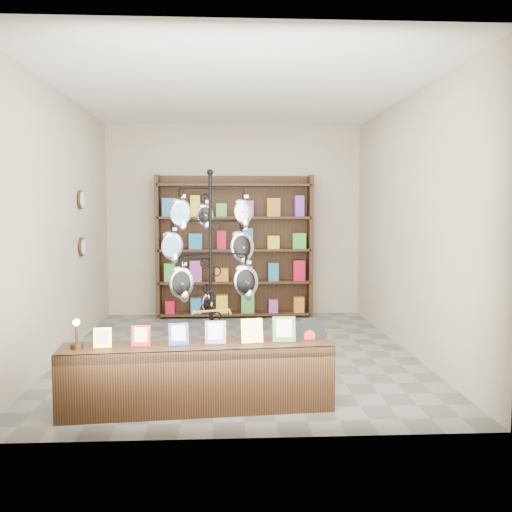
{
  "coord_description": "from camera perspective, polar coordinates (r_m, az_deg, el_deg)",
  "views": [
    {
      "loc": [
        -0.15,
        -6.56,
        1.68
      ],
      "look_at": [
        0.16,
        -1.0,
        1.22
      ],
      "focal_mm": 40.0,
      "sensor_mm": 36.0,
      "label": 1
    }
  ],
  "objects": [
    {
      "name": "ground",
      "position": [
        6.78,
        -1.8,
        -9.65
      ],
      "size": [
        5.0,
        5.0,
        0.0
      ],
      "primitive_type": "plane",
      "color": "slate",
      "rests_on": "ground"
    },
    {
      "name": "room_envelope",
      "position": [
        6.57,
        -1.84,
        6.19
      ],
      "size": [
        5.0,
        5.0,
        5.0
      ],
      "color": "#B8AF95",
      "rests_on": "ground"
    },
    {
      "name": "display_tree",
      "position": [
        6.04,
        -4.57,
        0.25
      ],
      "size": [
        1.08,
        1.05,
        2.1
      ],
      "rotation": [
        0.0,
        0.0,
        0.22
      ],
      "color": "black",
      "rests_on": "ground"
    },
    {
      "name": "front_shelf",
      "position": [
        4.91,
        -5.86,
        -11.9
      ],
      "size": [
        2.28,
        0.65,
        0.8
      ],
      "rotation": [
        0.0,
        0.0,
        0.08
      ],
      "color": "black",
      "rests_on": "ground"
    },
    {
      "name": "back_shelving",
      "position": [
        8.88,
        -2.16,
        0.5
      ],
      "size": [
        2.42,
        0.36,
        2.2
      ],
      "color": "black",
      "rests_on": "ground"
    },
    {
      "name": "wall_clocks",
      "position": [
        7.59,
        -17.04,
        3.14
      ],
      "size": [
        0.03,
        0.24,
        0.84
      ],
      "color": "black",
      "rests_on": "ground"
    }
  ]
}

